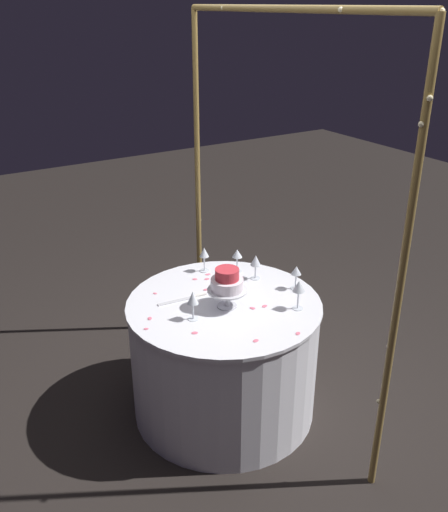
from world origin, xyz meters
TOP-DOWN VIEW (x-y plane):
  - ground_plane at (0.00, 0.00)m, footprint 12.00×12.00m
  - decorative_arch at (0.00, 0.35)m, footprint 1.86×0.05m
  - main_table at (0.00, 0.00)m, footprint 1.11×1.11m
  - tiered_cake at (0.05, -0.01)m, footprint 0.22×0.22m
  - wine_glass_0 at (-0.16, 0.32)m, footprint 0.06×0.06m
  - wine_glass_1 at (-0.41, 0.11)m, footprint 0.06×0.06m
  - wine_glass_2 at (0.07, -0.23)m, footprint 0.06×0.06m
  - wine_glass_3 at (-0.29, 0.28)m, footprint 0.06×0.06m
  - wine_glass_4 at (0.27, 0.31)m, footprint 0.07×0.07m
  - wine_glass_5 at (0.08, 0.45)m, footprint 0.06×0.06m
  - cake_knife at (-0.15, -0.17)m, footprint 0.05×0.30m
  - rose_petal_0 at (-0.06, -0.43)m, footprint 0.04×0.03m
  - rose_petal_1 at (-0.19, -0.01)m, footprint 0.03×0.03m
  - rose_petal_2 at (0.16, 0.17)m, footprint 0.03×0.04m
  - rose_petal_3 at (-0.07, 0.17)m, footprint 0.02×0.03m
  - rose_petal_4 at (-0.34, 0.00)m, footprint 0.04×0.04m
  - rose_petal_5 at (-0.30, 0.19)m, footprint 0.03×0.03m
  - rose_petal_6 at (0.42, -0.07)m, footprint 0.03×0.04m
  - rose_petal_7 at (0.14, 0.10)m, footprint 0.04×0.04m
  - rose_petal_8 at (0.03, -0.49)m, footprint 0.03×0.03m
  - rose_petal_9 at (-0.30, 0.06)m, footprint 0.03×0.04m
  - rose_petal_10 at (-0.28, 0.18)m, footprint 0.03×0.04m
  - rose_petal_11 at (0.19, -0.29)m, footprint 0.04×0.04m
  - rose_petal_12 at (-0.35, 0.10)m, footprint 0.03×0.04m
  - rose_petal_13 at (0.47, 0.15)m, footprint 0.04×0.04m
  - rose_petal_14 at (-0.30, -0.29)m, footprint 0.03×0.03m
  - rose_petal_15 at (-0.11, 0.12)m, footprint 0.04×0.04m

SIDE VIEW (x-z plane):
  - ground_plane at x=0.00m, z-range 0.00..0.00m
  - main_table at x=0.00m, z-range 0.00..0.74m
  - rose_petal_0 at x=-0.06m, z-range 0.74..0.74m
  - rose_petal_1 at x=-0.19m, z-range 0.74..0.74m
  - rose_petal_2 at x=0.16m, z-range 0.74..0.74m
  - rose_petal_3 at x=-0.07m, z-range 0.74..0.74m
  - rose_petal_4 at x=-0.34m, z-range 0.74..0.74m
  - rose_petal_5 at x=-0.30m, z-range 0.74..0.74m
  - rose_petal_6 at x=0.42m, z-range 0.74..0.74m
  - rose_petal_7 at x=0.14m, z-range 0.74..0.74m
  - rose_petal_8 at x=0.03m, z-range 0.74..0.74m
  - rose_petal_9 at x=-0.30m, z-range 0.74..0.74m
  - rose_petal_10 at x=-0.28m, z-range 0.74..0.74m
  - rose_petal_11 at x=0.19m, z-range 0.74..0.74m
  - rose_petal_12 at x=-0.35m, z-range 0.74..0.74m
  - rose_petal_13 at x=0.47m, z-range 0.74..0.74m
  - rose_petal_14 at x=-0.30m, z-range 0.74..0.74m
  - rose_petal_15 at x=-0.11m, z-range 0.74..0.74m
  - cake_knife at x=-0.15m, z-range 0.74..0.75m
  - wine_glass_5 at x=0.08m, z-range 0.77..0.92m
  - wine_glass_0 at x=-0.16m, z-range 0.77..0.93m
  - wine_glass_3 at x=-0.29m, z-range 0.78..0.93m
  - wine_glass_1 at x=-0.41m, z-range 0.78..0.94m
  - wine_glass_2 at x=0.07m, z-range 0.78..0.94m
  - wine_glass_4 at x=0.27m, z-range 0.78..0.96m
  - tiered_cake at x=0.05m, z-range 0.77..1.00m
  - decorative_arch at x=0.00m, z-range 0.31..2.58m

